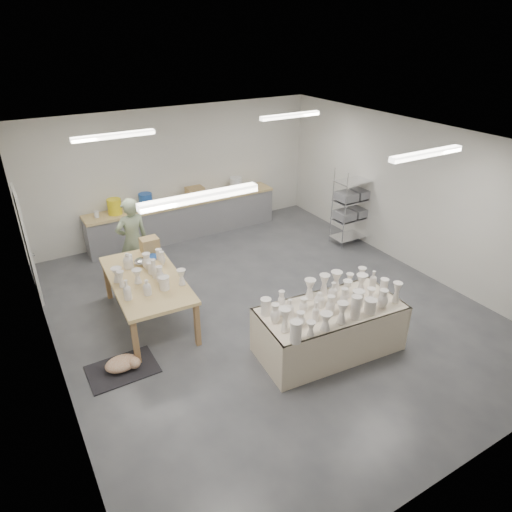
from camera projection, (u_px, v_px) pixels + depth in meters
room at (258, 202)px, 7.38m from camera, size 8.00×8.02×3.00m
back_counter at (185, 217)px, 10.90m from camera, size 4.60×0.60×1.24m
wire_shelf at (353, 205)px, 10.41m from camera, size 0.88×0.48×1.80m
drying_table at (329, 326)px, 7.06m from camera, size 2.33×1.26×1.16m
work_table at (146, 275)px, 7.69m from camera, size 1.24×2.29×1.20m
rug at (123, 369)px, 6.84m from camera, size 1.00×0.70×0.02m
cat at (123, 363)px, 6.78m from camera, size 0.51×0.39×0.21m
potter at (133, 241)px, 8.84m from camera, size 0.67×0.47×1.74m
red_stool at (132, 261)px, 9.31m from camera, size 0.45×0.45×0.34m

